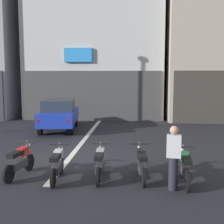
{
  "coord_description": "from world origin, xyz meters",
  "views": [
    {
      "loc": [
        2.36,
        -10.58,
        2.95
      ],
      "look_at": [
        1.34,
        2.0,
        1.4
      ],
      "focal_mm": 48.81,
      "sensor_mm": 36.0,
      "label": 1
    }
  ],
  "objects_px": {
    "motorcycle_white_row_left_mid": "(57,164)",
    "person_by_motorcycles": "(174,157)",
    "car_blue_crossing_near": "(59,114)",
    "motorcycle_red_row_leftmost": "(20,161)",
    "motorcycle_silver_row_centre": "(100,163)",
    "motorcycle_black_row_right_mid": "(141,164)",
    "motorcycle_green_row_rightmost": "(185,167)"
  },
  "relations": [
    {
      "from": "person_by_motorcycles",
      "to": "motorcycle_green_row_rightmost",
      "type": "bearing_deg",
      "value": 51.83
    },
    {
      "from": "car_blue_crossing_near",
      "to": "person_by_motorcycles",
      "type": "xyz_separation_m",
      "value": [
        5.05,
        -8.11,
        -0.03
      ]
    },
    {
      "from": "motorcycle_silver_row_centre",
      "to": "motorcycle_black_row_right_mid",
      "type": "distance_m",
      "value": 1.18
    },
    {
      "from": "car_blue_crossing_near",
      "to": "motorcycle_red_row_leftmost",
      "type": "distance_m",
      "value": 7.47
    },
    {
      "from": "motorcycle_black_row_right_mid",
      "to": "motorcycle_green_row_rightmost",
      "type": "height_order",
      "value": "same"
    },
    {
      "from": "car_blue_crossing_near",
      "to": "motorcycle_silver_row_centre",
      "type": "xyz_separation_m",
      "value": [
        3.08,
        -7.45,
        -0.43
      ]
    },
    {
      "from": "car_blue_crossing_near",
      "to": "motorcycle_red_row_leftmost",
      "type": "bearing_deg",
      "value": -84.35
    },
    {
      "from": "motorcycle_black_row_right_mid",
      "to": "motorcycle_green_row_rightmost",
      "type": "xyz_separation_m",
      "value": [
        1.18,
        -0.25,
        0.0
      ]
    },
    {
      "from": "motorcycle_silver_row_centre",
      "to": "motorcycle_black_row_right_mid",
      "type": "relative_size",
      "value": 1.0
    },
    {
      "from": "motorcycle_green_row_rightmost",
      "to": "motorcycle_black_row_right_mid",
      "type": "bearing_deg",
      "value": 168.2
    },
    {
      "from": "motorcycle_black_row_right_mid",
      "to": "motorcycle_green_row_rightmost",
      "type": "distance_m",
      "value": 1.2
    },
    {
      "from": "motorcycle_red_row_leftmost",
      "to": "person_by_motorcycles",
      "type": "height_order",
      "value": "person_by_motorcycles"
    },
    {
      "from": "car_blue_crossing_near",
      "to": "motorcycle_white_row_left_mid",
      "type": "xyz_separation_m",
      "value": [
        1.91,
        -7.64,
        -0.43
      ]
    },
    {
      "from": "motorcycle_black_row_right_mid",
      "to": "motorcycle_silver_row_centre",
      "type": "bearing_deg",
      "value": -176.96
    },
    {
      "from": "person_by_motorcycles",
      "to": "motorcycle_silver_row_centre",
      "type": "bearing_deg",
      "value": 161.39
    },
    {
      "from": "motorcycle_green_row_rightmost",
      "to": "motorcycle_white_row_left_mid",
      "type": "bearing_deg",
      "value": -179.78
    },
    {
      "from": "motorcycle_white_row_left_mid",
      "to": "person_by_motorcycles",
      "type": "distance_m",
      "value": 3.21
    },
    {
      "from": "car_blue_crossing_near",
      "to": "motorcycle_red_row_leftmost",
      "type": "height_order",
      "value": "car_blue_crossing_near"
    },
    {
      "from": "motorcycle_green_row_rightmost",
      "to": "person_by_motorcycles",
      "type": "relative_size",
      "value": 1.0
    },
    {
      "from": "car_blue_crossing_near",
      "to": "motorcycle_green_row_rightmost",
      "type": "distance_m",
      "value": 9.38
    },
    {
      "from": "motorcycle_white_row_left_mid",
      "to": "car_blue_crossing_near",
      "type": "bearing_deg",
      "value": 104.0
    },
    {
      "from": "motorcycle_green_row_rightmost",
      "to": "motorcycle_silver_row_centre",
      "type": "bearing_deg",
      "value": 175.54
    },
    {
      "from": "motorcycle_red_row_leftmost",
      "to": "motorcycle_silver_row_centre",
      "type": "height_order",
      "value": "same"
    },
    {
      "from": "car_blue_crossing_near",
      "to": "motorcycle_green_row_rightmost",
      "type": "bearing_deg",
      "value": -54.55
    },
    {
      "from": "motorcycle_red_row_leftmost",
      "to": "motorcycle_black_row_right_mid",
      "type": "xyz_separation_m",
      "value": [
        3.52,
        0.03,
        0.0
      ]
    },
    {
      "from": "motorcycle_silver_row_centre",
      "to": "person_by_motorcycles",
      "type": "relative_size",
      "value": 1.0
    },
    {
      "from": "motorcycle_red_row_leftmost",
      "to": "motorcycle_white_row_left_mid",
      "type": "height_order",
      "value": "same"
    },
    {
      "from": "motorcycle_white_row_left_mid",
      "to": "motorcycle_green_row_rightmost",
      "type": "distance_m",
      "value": 3.53
    },
    {
      "from": "motorcycle_silver_row_centre",
      "to": "motorcycle_green_row_rightmost",
      "type": "height_order",
      "value": "same"
    },
    {
      "from": "car_blue_crossing_near",
      "to": "motorcycle_silver_row_centre",
      "type": "bearing_deg",
      "value": -67.53
    },
    {
      "from": "motorcycle_green_row_rightmost",
      "to": "person_by_motorcycles",
      "type": "height_order",
      "value": "person_by_motorcycles"
    },
    {
      "from": "car_blue_crossing_near",
      "to": "motorcycle_white_row_left_mid",
      "type": "relative_size",
      "value": 2.56
    }
  ]
}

